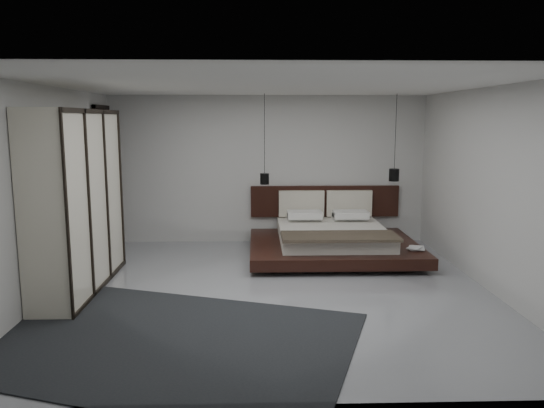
{
  "coord_description": "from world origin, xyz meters",
  "views": [
    {
      "loc": [
        -0.23,
        -7.1,
        2.36
      ],
      "look_at": [
        0.02,
        1.2,
        1.02
      ],
      "focal_mm": 35.0,
      "sensor_mm": 36.0,
      "label": 1
    }
  ],
  "objects_px": {
    "pendant_left": "(265,178)",
    "wardrobe": "(77,201)",
    "rug": "(166,341)",
    "lattice_screen": "(105,179)",
    "bed": "(332,239)",
    "pendant_right": "(394,175)"
  },
  "relations": [
    {
      "from": "wardrobe",
      "to": "rug",
      "type": "height_order",
      "value": "wardrobe"
    },
    {
      "from": "pendant_right",
      "to": "rug",
      "type": "height_order",
      "value": "pendant_right"
    },
    {
      "from": "lattice_screen",
      "to": "bed",
      "type": "relative_size",
      "value": 0.91
    },
    {
      "from": "pendant_right",
      "to": "wardrobe",
      "type": "relative_size",
      "value": 0.61
    },
    {
      "from": "pendant_left",
      "to": "pendant_right",
      "type": "relative_size",
      "value": 1.03
    },
    {
      "from": "pendant_left",
      "to": "wardrobe",
      "type": "distance_m",
      "value": 3.41
    },
    {
      "from": "bed",
      "to": "lattice_screen",
      "type": "bearing_deg",
      "value": 172.33
    },
    {
      "from": "bed",
      "to": "pendant_left",
      "type": "xyz_separation_m",
      "value": [
        -1.17,
        0.46,
        1.02
      ]
    },
    {
      "from": "pendant_left",
      "to": "wardrobe",
      "type": "bearing_deg",
      "value": -140.35
    },
    {
      "from": "bed",
      "to": "rug",
      "type": "xyz_separation_m",
      "value": [
        -2.3,
        -3.6,
        -0.28
      ]
    },
    {
      "from": "wardrobe",
      "to": "rug",
      "type": "relative_size",
      "value": 0.65
    },
    {
      "from": "bed",
      "to": "pendant_right",
      "type": "distance_m",
      "value": 1.65
    },
    {
      "from": "pendant_left",
      "to": "rug",
      "type": "bearing_deg",
      "value": -105.5
    },
    {
      "from": "pendant_left",
      "to": "wardrobe",
      "type": "xyz_separation_m",
      "value": [
        -2.62,
        -2.18,
        -0.06
      ]
    },
    {
      "from": "wardrobe",
      "to": "rug",
      "type": "xyz_separation_m",
      "value": [
        1.5,
        -1.89,
        -1.24
      ]
    },
    {
      "from": "lattice_screen",
      "to": "bed",
      "type": "height_order",
      "value": "lattice_screen"
    },
    {
      "from": "pendant_left",
      "to": "wardrobe",
      "type": "relative_size",
      "value": 0.63
    },
    {
      "from": "bed",
      "to": "wardrobe",
      "type": "relative_size",
      "value": 1.12
    },
    {
      "from": "lattice_screen",
      "to": "rug",
      "type": "xyz_separation_m",
      "value": [
        1.75,
        -4.15,
        -1.29
      ]
    },
    {
      "from": "bed",
      "to": "pendant_left",
      "type": "height_order",
      "value": "pendant_left"
    },
    {
      "from": "lattice_screen",
      "to": "wardrobe",
      "type": "bearing_deg",
      "value": -83.66
    },
    {
      "from": "pendant_left",
      "to": "wardrobe",
      "type": "height_order",
      "value": "pendant_left"
    }
  ]
}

